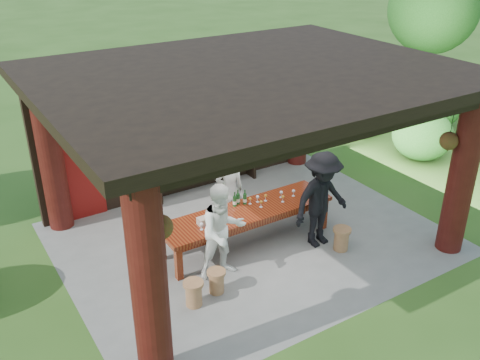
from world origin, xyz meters
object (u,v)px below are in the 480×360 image
guest_woman (223,231)px  napkin_basket (205,221)px  stool_far_left (194,293)px  host (230,190)px  tasting_table (247,215)px  wine_shelf (206,144)px  stool_near_right (341,238)px  guest_man (322,200)px  stool_near_left (216,281)px

guest_woman → napkin_basket: size_ratio=6.98×
stool_far_left → host: (1.90, 1.98, 0.56)m
tasting_table → host: size_ratio=2.24×
wine_shelf → tasting_table: (-0.50, -2.58, -0.52)m
host → tasting_table: bearing=102.0°
stool_far_left → guest_woman: 1.21m
host → stool_far_left: bearing=65.1°
wine_shelf → host: bearing=-102.9°
stool_near_right → napkin_basket: napkin_basket is taller
guest_woman → tasting_table: bearing=40.4°
tasting_table → host: (0.10, 0.82, 0.17)m
tasting_table → stool_far_left: tasting_table is taller
host → guest_woman: 1.80m
guest_man → napkin_basket: bearing=157.4°
stool_far_left → guest_man: size_ratio=0.23×
wine_shelf → napkin_basket: 3.00m
tasting_table → stool_far_left: 2.18m
stool_far_left → guest_woman: bearing=30.2°
stool_near_right → guest_woman: bearing=167.2°
tasting_table → stool_near_right: size_ratio=7.59×
stool_far_left → guest_man: 3.14m
stool_far_left → host: size_ratio=0.29×
stool_near_left → stool_far_left: (-0.50, -0.10, 0.01)m
wine_shelf → napkin_basket: size_ratio=10.06×
guest_woman → napkin_basket: 0.63m
stool_near_right → stool_far_left: size_ratio=1.02×
tasting_table → napkin_basket: napkin_basket is taller
host → napkin_basket: size_ratio=6.22×
napkin_basket → guest_woman: bearing=-87.4°
wine_shelf → guest_woman: (-1.43, -3.23, -0.25)m
guest_man → guest_woman: bearing=173.1°
stool_near_left → guest_woman: bearing=47.3°
guest_woman → stool_far_left: bearing=-144.6°
stool_near_right → host: 2.49m
stool_near_left → guest_man: 2.65m
tasting_table → stool_far_left: bearing=-147.2°
guest_man → tasting_table: bearing=144.0°
stool_near_left → guest_woman: guest_woman is taller
guest_man → napkin_basket: size_ratio=7.63×
stool_near_left → stool_near_right: size_ratio=0.92×
stool_near_right → stool_far_left: (-3.25, 0.03, -0.01)m
host → stool_near_right: bearing=142.9°
wine_shelf → guest_woman: 3.54m
wine_shelf → stool_far_left: 4.48m
guest_man → wine_shelf: bearing=98.7°
guest_man → stool_near_left: bearing=-177.2°
stool_far_left → guest_man: guest_man is taller
guest_man → host: bearing=121.7°
stool_far_left → host: host is taller
guest_man → stool_far_left: bearing=-176.3°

